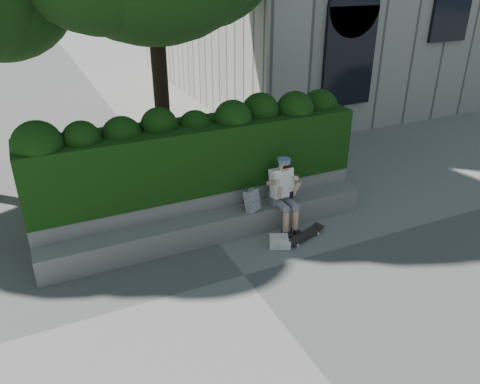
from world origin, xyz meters
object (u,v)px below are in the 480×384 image
backpack_plaid (252,200)px  backpack_ground (279,242)px  skateboard (304,235)px  person (283,191)px

backpack_plaid → backpack_ground: bearing=-99.9°
skateboard → backpack_plaid: backpack_plaid is taller
skateboard → backpack_plaid: (-0.75, 0.62, 0.58)m
person → backpack_plaid: person is taller
backpack_plaid → skateboard: bearing=-66.3°
person → backpack_ground: bearing=-124.0°
person → backpack_ground: size_ratio=4.31×
person → backpack_ground: 0.95m
person → backpack_plaid: size_ratio=3.43×
skateboard → backpack_ground: backpack_ground is taller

